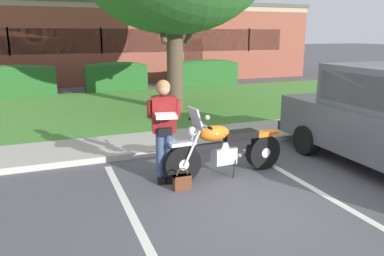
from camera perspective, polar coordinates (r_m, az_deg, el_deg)
name	(u,v)px	position (r m, az deg, el deg)	size (l,w,h in m)	color
ground_plane	(277,200)	(5.95, 12.58, -10.36)	(140.00, 140.00, 0.00)	#4C4C51
curb_strip	(204,147)	(8.19, 1.75, -2.78)	(60.00, 0.20, 0.12)	#ADA89E
concrete_walk	(189,138)	(8.95, -0.43, -1.45)	(60.00, 1.50, 0.08)	#ADA89E
grass_lawn	(142,106)	(13.01, -7.50, 3.26)	(60.00, 7.22, 0.06)	#478433
stall_stripe_0	(134,219)	(5.32, -8.70, -13.19)	(0.12, 4.40, 0.01)	silver
stall_stripe_1	(310,187)	(6.53, 17.24, -8.38)	(0.12, 4.40, 0.01)	silver
motorcycle	(229,147)	(6.67, 5.52, -2.90)	(2.24, 0.82, 1.26)	black
rider_person	(164,123)	(6.16, -4.19, 0.69)	(0.53, 0.63, 1.70)	black
handbag	(182,181)	(6.11, -1.47, -7.87)	(0.28, 0.13, 0.36)	#562D19
hedge_left	(10,80)	(16.44, -25.51, 6.44)	(3.36, 0.90, 1.24)	#235623
hedge_center_left	(116,76)	(16.69, -11.28, 7.62)	(2.54, 0.90, 1.24)	#235623
hedge_center_right	(204,72)	(17.91, 1.82, 8.29)	(3.05, 0.90, 1.24)	#235623
brick_building	(90,41)	(22.44, -14.95, 12.39)	(23.03, 8.14, 3.97)	brown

